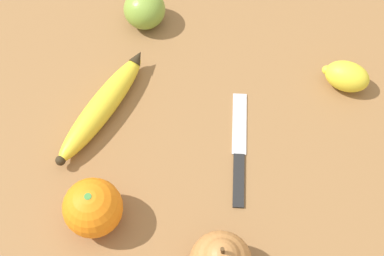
{
  "coord_description": "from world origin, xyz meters",
  "views": [
    {
      "loc": [
        0.35,
        0.26,
        0.73
      ],
      "look_at": [
        0.01,
        0.06,
        0.03
      ],
      "focal_mm": 50.0,
      "sensor_mm": 36.0,
      "label": 1
    }
  ],
  "objects": [
    {
      "name": "lemon",
      "position": [
        -0.2,
        0.23,
        0.02
      ],
      "size": [
        0.06,
        0.08,
        0.05
      ],
      "rotation": [
        0.0,
        0.0,
        4.85
      ],
      "color": "yellow",
      "rests_on": "ground_plane"
    },
    {
      "name": "ground_plane",
      "position": [
        0.0,
        0.0,
        0.0
      ],
      "size": [
        3.0,
        3.0,
        0.0
      ],
      "primitive_type": "plane",
      "color": "olive"
    },
    {
      "name": "apple",
      "position": [
        -0.15,
        -0.13,
        0.03
      ],
      "size": [
        0.07,
        0.07,
        0.08
      ],
      "color": "olive",
      "rests_on": "ground_plane"
    },
    {
      "name": "orange",
      "position": [
        0.19,
        0.01,
        0.04
      ],
      "size": [
        0.08,
        0.08,
        0.08
      ],
      "color": "orange",
      "rests_on": "ground_plane"
    },
    {
      "name": "banana",
      "position": [
        0.04,
        -0.08,
        0.02
      ],
      "size": [
        0.23,
        0.04,
        0.04
      ],
      "rotation": [
        0.0,
        0.0,
        3.14
      ],
      "color": "yellow",
      "rests_on": "ground_plane"
    },
    {
      "name": "paring_knife",
      "position": [
        -0.01,
        0.13,
        0.0
      ],
      "size": [
        0.18,
        0.11,
        0.01
      ],
      "rotation": [
        0.0,
        0.0,
        2.04
      ],
      "color": "silver",
      "rests_on": "ground_plane"
    }
  ]
}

